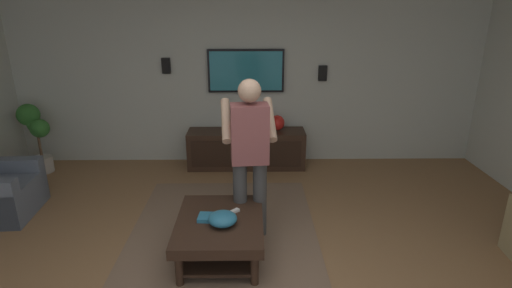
% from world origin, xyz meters
% --- Properties ---
extents(wall_back_tv, '(0.10, 7.00, 2.87)m').
position_xyz_m(wall_back_tv, '(3.09, 0.00, 1.43)').
color(wall_back_tv, '#B2B7AD').
rests_on(wall_back_tv, ground).
extents(area_rug, '(2.88, 1.95, 0.01)m').
position_xyz_m(area_rug, '(0.69, 0.26, 0.01)').
color(area_rug, '#7A604C').
rests_on(area_rug, ground).
extents(coffee_table, '(1.00, 0.80, 0.40)m').
position_xyz_m(coffee_table, '(0.49, 0.26, 0.30)').
color(coffee_table, '#332116').
rests_on(coffee_table, ground).
extents(media_console, '(0.45, 1.70, 0.55)m').
position_xyz_m(media_console, '(2.76, 0.03, 0.28)').
color(media_console, '#332116').
rests_on(media_console, ground).
extents(tv, '(0.05, 1.10, 0.62)m').
position_xyz_m(tv, '(3.00, 0.03, 1.38)').
color(tv, black).
extents(person_standing, '(0.57, 0.57, 1.64)m').
position_xyz_m(person_standing, '(0.89, -0.03, 0.93)').
color(person_standing, '#3F3F3F').
rests_on(person_standing, ground).
extents(potted_plant_tall, '(0.36, 0.45, 0.98)m').
position_xyz_m(potted_plant_tall, '(2.63, 2.99, 0.60)').
color(potted_plant_tall, '#B7B2A8').
rests_on(potted_plant_tall, ground).
extents(bowl, '(0.26, 0.26, 0.12)m').
position_xyz_m(bowl, '(0.40, 0.22, 0.46)').
color(bowl, teal).
rests_on(bowl, coffee_table).
extents(remote_white, '(0.13, 0.14, 0.02)m').
position_xyz_m(remote_white, '(0.61, 0.14, 0.41)').
color(remote_white, white).
rests_on(remote_white, coffee_table).
extents(book, '(0.18, 0.23, 0.04)m').
position_xyz_m(book, '(0.49, 0.34, 0.42)').
color(book, teal).
rests_on(book, coffee_table).
extents(vase_round, '(0.22, 0.22, 0.22)m').
position_xyz_m(vase_round, '(2.81, -0.42, 0.66)').
color(vase_round, red).
rests_on(vase_round, media_console).
extents(wall_speaker_left, '(0.06, 0.12, 0.22)m').
position_xyz_m(wall_speaker_left, '(3.01, -1.08, 1.35)').
color(wall_speaker_left, black).
extents(wall_speaker_right, '(0.06, 0.12, 0.22)m').
position_xyz_m(wall_speaker_right, '(3.01, 1.17, 1.46)').
color(wall_speaker_right, black).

